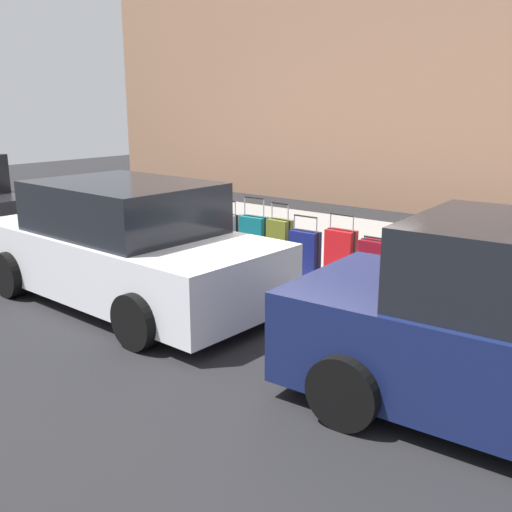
# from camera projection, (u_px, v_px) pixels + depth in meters

# --- Properties ---
(ground_plane) EXTENTS (40.00, 40.00, 0.00)m
(ground_plane) POSITION_uv_depth(u_px,v_px,m) (299.00, 297.00, 8.23)
(ground_plane) COLOR black
(sidewalk_curb) EXTENTS (18.00, 5.00, 0.14)m
(sidewalk_curb) POSITION_uv_depth(u_px,v_px,m) (382.00, 257.00, 10.10)
(sidewalk_curb) COLOR gray
(sidewalk_curb) RESTS_ON ground_plane
(suitcase_teal_1) EXTENTS (0.39, 0.22, 0.82)m
(suitcase_teal_1) POSITION_uv_depth(u_px,v_px,m) (495.00, 290.00, 7.11)
(suitcase_teal_1) COLOR #0F606B
(suitcase_teal_1) RESTS_ON sidewalk_curb
(suitcase_silver_2) EXTENTS (0.47, 0.26, 0.74)m
(suitcase_silver_2) POSITION_uv_depth(u_px,v_px,m) (452.00, 285.00, 7.45)
(suitcase_silver_2) COLOR #9EA0A8
(suitcase_silver_2) RESTS_ON sidewalk_curb
(suitcase_black_3) EXTENTS (0.44, 0.24, 0.97)m
(suitcase_black_3) POSITION_uv_depth(u_px,v_px,m) (414.00, 269.00, 7.82)
(suitcase_black_3) COLOR black
(suitcase_black_3) RESTS_ON sidewalk_curb
(suitcase_maroon_4) EXTENTS (0.45, 0.24, 0.72)m
(suitcase_maroon_4) POSITION_uv_depth(u_px,v_px,m) (375.00, 264.00, 8.13)
(suitcase_maroon_4) COLOR maroon
(suitcase_maroon_4) RESTS_ON sidewalk_curb
(suitcase_red_5) EXTENTS (0.44, 0.22, 0.98)m
(suitcase_red_5) POSITION_uv_depth(u_px,v_px,m) (340.00, 255.00, 8.43)
(suitcase_red_5) COLOR red
(suitcase_red_5) RESTS_ON sidewalk_curb
(suitcase_navy_6) EXTENTS (0.46, 0.21, 0.90)m
(suitcase_navy_6) POSITION_uv_depth(u_px,v_px,m) (305.00, 253.00, 8.71)
(suitcase_navy_6) COLOR navy
(suitcase_navy_6) RESTS_ON sidewalk_curb
(suitcase_olive_7) EXTENTS (0.39, 0.23, 1.03)m
(suitcase_olive_7) POSITION_uv_depth(u_px,v_px,m) (280.00, 244.00, 9.08)
(suitcase_olive_7) COLOR #59601E
(suitcase_olive_7) RESTS_ON sidewalk_curb
(suitcase_teal_8) EXTENTS (0.44, 0.24, 1.06)m
(suitcase_teal_8) POSITION_uv_depth(u_px,v_px,m) (254.00, 239.00, 9.41)
(suitcase_teal_8) COLOR #0F606B
(suitcase_teal_8) RESTS_ON sidewalk_curb
(suitcase_silver_9) EXTENTS (0.49, 0.25, 0.97)m
(suitcase_silver_9) POSITION_uv_depth(u_px,v_px,m) (226.00, 235.00, 9.73)
(suitcase_silver_9) COLOR #9EA0A8
(suitcase_silver_9) RESTS_ON sidewalk_curb
(suitcase_black_10) EXTENTS (0.41, 0.22, 0.86)m
(suitcase_black_10) POSITION_uv_depth(u_px,v_px,m) (204.00, 233.00, 10.11)
(suitcase_black_10) COLOR black
(suitcase_black_10) RESTS_ON sidewalk_curb
(suitcase_maroon_11) EXTENTS (0.47, 0.25, 0.79)m
(suitcase_maroon_11) POSITION_uv_depth(u_px,v_px,m) (182.00, 231.00, 10.44)
(suitcase_maroon_11) COLOR maroon
(suitcase_maroon_11) RESTS_ON sidewalk_curb
(fire_hydrant) EXTENTS (0.39, 0.21, 0.79)m
(fire_hydrant) POSITION_uv_depth(u_px,v_px,m) (141.00, 217.00, 10.99)
(fire_hydrant) COLOR #D89E0C
(fire_hydrant) RESTS_ON sidewalk_curb
(bollard_post) EXTENTS (0.11, 0.11, 0.81)m
(bollard_post) POSITION_uv_depth(u_px,v_px,m) (116.00, 215.00, 11.22)
(bollard_post) COLOR brown
(bollard_post) RESTS_ON sidewalk_curb
(parked_car_white_1) EXTENTS (4.54, 2.22, 1.63)m
(parked_car_white_1) POSITION_uv_depth(u_px,v_px,m) (125.00, 246.00, 7.89)
(parked_car_white_1) COLOR silver
(parked_car_white_1) RESTS_ON ground_plane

